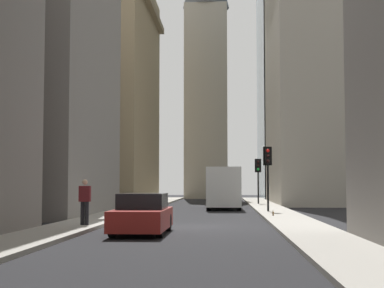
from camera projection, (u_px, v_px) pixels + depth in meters
The scene contains 13 objects.
ground_plane at pixel (188, 227), 24.14m from camera, with size 135.00×135.00×0.00m, color black.
sidewalk_right at pixel (80, 224), 24.40m from camera, with size 90.00×2.20×0.14m, color #A8A399.
sidewalk_left at pixel (299, 225), 23.89m from camera, with size 90.00×2.20×0.14m, color #A8A399.
building_left_far at pixel (327, 58), 52.76m from camera, with size 17.99×10.50×26.04m.
building_right_midfar at pixel (14, 53), 33.89m from camera, with size 12.96×10.50×18.53m.
building_right_far at pixel (96, 92), 55.14m from camera, with size 17.36×10.50×20.64m.
church_spire at pixel (206, 48), 71.07m from camera, with size 5.55×5.55×34.67m.
delivery_truck at pixel (224, 188), 40.45m from camera, with size 6.46×2.25×2.84m.
sedan_red at pixel (142, 215), 20.67m from camera, with size 4.30×1.78×1.42m.
traffic_light_midblock at pixel (258, 171), 47.86m from camera, with size 0.43×0.52×3.64m.
traffic_light_far_junction at pixel (268, 164), 34.75m from camera, with size 0.43×0.52×3.81m.
pedestrian at pixel (85, 200), 23.19m from camera, with size 0.26×0.44×1.79m.
discarded_bottle at pixel (273, 213), 29.89m from camera, with size 0.07×0.07×0.27m.
Camera 1 is at (-24.27, -1.54, 1.76)m, focal length 55.15 mm.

